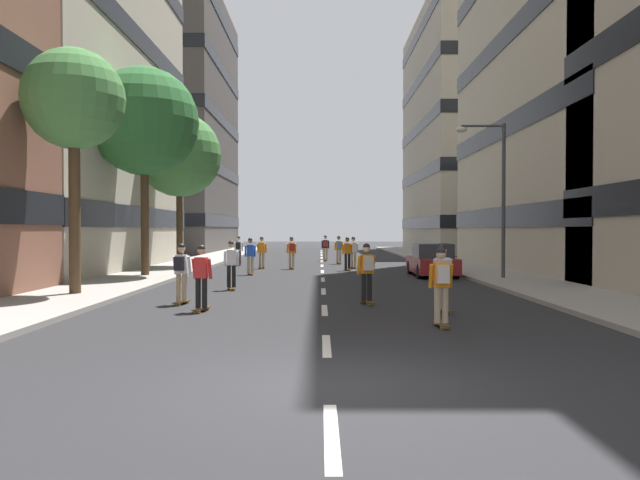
% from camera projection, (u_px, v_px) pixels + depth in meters
% --- Properties ---
extents(ground_plane, '(148.48, 148.48, 0.00)m').
position_uv_depth(ground_plane, '(320.00, 269.00, 33.24)').
color(ground_plane, '#28282B').
extents(sidewalk_left, '(3.35, 68.05, 0.14)m').
position_uv_depth(sidewalk_left, '(186.00, 265.00, 36.31)').
color(sidewalk_left, '#9E9991').
rests_on(sidewalk_left, ground_plane).
extents(sidewalk_right, '(3.35, 68.05, 0.14)m').
position_uv_depth(sidewalk_right, '(454.00, 265.00, 36.36)').
color(sidewalk_right, '#9E9991').
rests_on(sidewalk_right, ground_plane).
extents(lane_markings, '(0.16, 57.20, 0.01)m').
position_uv_depth(lane_markings, '(320.00, 268.00, 34.00)').
color(lane_markings, silver).
rests_on(lane_markings, ground_plane).
extents(building_left_far, '(12.50, 20.74, 24.66)m').
position_uv_depth(building_left_far, '(159.00, 126.00, 60.53)').
color(building_left_far, '#4C4744').
rests_on(building_left_far, ground_plane).
extents(building_right_far, '(12.50, 22.64, 23.39)m').
position_uv_depth(building_right_far, '(479.00, 133.00, 60.65)').
color(building_right_far, '#B2A893').
rests_on(building_right_far, ground_plane).
extents(parked_car_near, '(1.82, 4.40, 1.52)m').
position_uv_depth(parked_car_near, '(430.00, 261.00, 28.43)').
color(parked_car_near, maroon).
rests_on(parked_car_near, ground_plane).
extents(street_tree_near, '(3.20, 3.20, 7.81)m').
position_uv_depth(street_tree_near, '(71.00, 101.00, 19.43)').
color(street_tree_near, '#4C3823').
rests_on(street_tree_near, sidewalk_left).
extents(street_tree_mid, '(4.83, 4.83, 9.28)m').
position_uv_depth(street_tree_mid, '(142.00, 122.00, 27.24)').
color(street_tree_mid, '#4C3823').
rests_on(street_tree_mid, sidewalk_left).
extents(street_tree_far, '(4.66, 4.66, 8.51)m').
position_uv_depth(street_tree_far, '(177.00, 155.00, 34.02)').
color(street_tree_far, '#4C3823').
rests_on(street_tree_far, sidewalk_left).
extents(streetlamp_right, '(2.13, 0.30, 6.50)m').
position_uv_depth(streetlamp_right, '(493.00, 183.00, 25.81)').
color(streetlamp_right, '#3F3F44').
rests_on(streetlamp_right, sidewalk_right).
extents(skater_0, '(0.54, 0.91, 1.78)m').
position_uv_depth(skater_0, '(323.00, 246.00, 41.82)').
color(skater_0, brown).
rests_on(skater_0, ground_plane).
extents(skater_1, '(0.56, 0.92, 1.78)m').
position_uv_depth(skater_1, '(248.00, 254.00, 29.19)').
color(skater_1, brown).
rests_on(skater_1, ground_plane).
extents(skater_2, '(0.56, 0.92, 1.78)m').
position_uv_depth(skater_2, '(337.00, 248.00, 38.27)').
color(skater_2, brown).
rests_on(skater_2, ground_plane).
extents(skater_3, '(0.57, 0.92, 1.78)m').
position_uv_depth(skater_3, '(441.00, 274.00, 16.02)').
color(skater_3, brown).
rests_on(skater_3, ground_plane).
extents(skater_4, '(0.54, 0.90, 1.78)m').
position_uv_depth(skater_4, '(439.00, 282.00, 13.62)').
color(skater_4, brown).
rests_on(skater_4, ground_plane).
extents(skater_5, '(0.56, 0.92, 1.78)m').
position_uv_depth(skater_5, '(290.00, 251.00, 33.33)').
color(skater_5, brown).
rests_on(skater_5, ground_plane).
extents(skater_6, '(0.56, 0.92, 1.78)m').
position_uv_depth(skater_6, '(179.00, 270.00, 17.70)').
color(skater_6, brown).
rests_on(skater_6, ground_plane).
extents(skater_7, '(0.57, 0.92, 1.78)m').
position_uv_depth(skater_7, '(229.00, 263.00, 21.95)').
color(skater_7, brown).
rests_on(skater_7, ground_plane).
extents(skater_8, '(0.53, 0.90, 1.78)m').
position_uv_depth(skater_8, '(236.00, 249.00, 36.54)').
color(skater_8, brown).
rests_on(skater_8, ground_plane).
extents(skater_9, '(0.57, 0.92, 1.78)m').
position_uv_depth(skater_9, '(365.00, 269.00, 17.82)').
color(skater_9, brown).
rests_on(skater_9, ground_plane).
extents(skater_10, '(0.56, 0.92, 1.78)m').
position_uv_depth(skater_10, '(199.00, 275.00, 16.16)').
color(skater_10, brown).
rests_on(skater_10, ground_plane).
extents(skater_11, '(0.55, 0.92, 1.78)m').
position_uv_depth(skater_11, '(260.00, 251.00, 33.78)').
color(skater_11, brown).
rests_on(skater_11, ground_plane).
extents(skater_12, '(0.56, 0.92, 1.78)m').
position_uv_depth(skater_12, '(345.00, 252.00, 32.27)').
color(skater_12, brown).
rests_on(skater_12, ground_plane).
extents(skater_13, '(0.56, 0.92, 1.78)m').
position_uv_depth(skater_13, '(351.00, 251.00, 33.99)').
color(skater_13, brown).
rests_on(skater_13, ground_plane).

